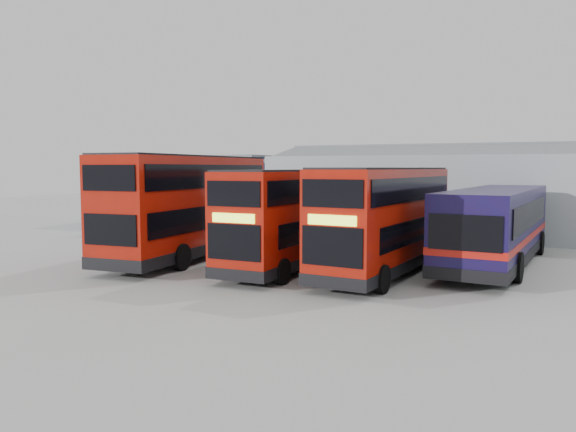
{
  "coord_description": "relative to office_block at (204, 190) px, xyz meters",
  "views": [
    {
      "loc": [
        8.63,
        -18.88,
        4.27
      ],
      "look_at": [
        -1.21,
        4.25,
        2.1
      ],
      "focal_mm": 35.0,
      "sensor_mm": 36.0,
      "label": 1
    }
  ],
  "objects": [
    {
      "name": "office_block",
      "position": [
        0.0,
        0.0,
        0.0
      ],
      "size": [
        12.3,
        8.32,
        5.12
      ],
      "color": "navy",
      "rests_on": "ground"
    },
    {
      "name": "double_decker_centre",
      "position": [
        13.51,
        -14.9,
        -0.5
      ],
      "size": [
        2.82,
        9.99,
        4.19
      ],
      "rotation": [
        0.0,
        0.0,
        -0.04
      ],
      "color": "#9F1409",
      "rests_on": "ground"
    },
    {
      "name": "ground_plane",
      "position": [
        14.0,
        -17.99,
        -2.58
      ],
      "size": [
        120.0,
        120.0,
        0.0
      ],
      "primitive_type": "plane",
      "color": "#9B9B96",
      "rests_on": "ground"
    },
    {
      "name": "double_decker_right",
      "position": [
        17.47,
        -14.77,
        -0.45
      ],
      "size": [
        3.56,
        10.3,
        4.27
      ],
      "rotation": [
        0.0,
        0.0,
        -0.11
      ],
      "color": "#9F1409",
      "rests_on": "ground"
    },
    {
      "name": "single_decker_blue",
      "position": [
        21.47,
        -11.06,
        -0.91
      ],
      "size": [
        4.24,
        12.6,
        3.35
      ],
      "rotation": [
        0.0,
        0.0,
        3.03
      ],
      "color": "#110D3D",
      "rests_on": "ground"
    },
    {
      "name": "maintenance_shed",
      "position": [
        22.0,
        2.01,
        0.02
      ],
      "size": [
        30.5,
        12.0,
        5.89
      ],
      "color": "#979DA5",
      "rests_on": "ground"
    },
    {
      "name": "panel_van",
      "position": [
        -1.23,
        -6.51,
        -1.4
      ],
      "size": [
        2.6,
        5.06,
        2.12
      ],
      "rotation": [
        0.0,
        0.0,
        0.14
      ],
      "color": "silver",
      "rests_on": "ground"
    },
    {
      "name": "double_decker_left",
      "position": [
        8.11,
        -14.58,
        -0.18
      ],
      "size": [
        3.21,
        11.52,
        4.83
      ],
      "rotation": [
        0.0,
        0.0,
        3.18
      ],
      "color": "#9F1409",
      "rests_on": "ground"
    }
  ]
}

